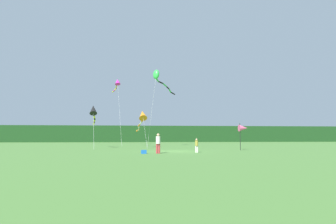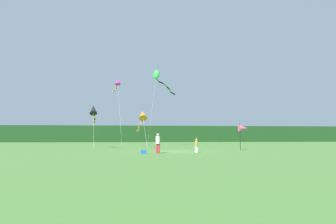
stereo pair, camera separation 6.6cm
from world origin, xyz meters
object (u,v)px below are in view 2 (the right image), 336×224
object	(u,v)px
cooler_box	(144,152)
kite_magenta	(117,83)
person_child	(196,145)
kite_orange	(142,116)
person_adult	(158,142)
banner_flag_pole	(243,128)
kite_black	(93,111)
kite_green	(159,78)

from	to	relation	value
cooler_box	kite_magenta	xyz separation A→B (m)	(-4.41, 20.52, 10.02)
person_child	kite_orange	size ratio (longest dim) A/B	0.12
person_adult	kite_orange	bearing A→B (deg)	96.29
cooler_box	banner_flag_pole	bearing A→B (deg)	24.04
person_child	banner_flag_pole	distance (m)	6.81
person_child	kite_orange	world-z (taller)	kite_orange
kite_orange	kite_black	xyz separation A→B (m)	(-5.93, -2.44, 0.44)
person_child	kite_magenta	bearing A→B (deg)	114.98
person_child	kite_green	bearing A→B (deg)	99.50
banner_flag_pole	kite_black	size ratio (longest dim) A/B	0.40
kite_black	banner_flag_pole	bearing A→B (deg)	-20.24
kite_black	person_child	bearing A→B (deg)	-41.40
kite_orange	kite_black	bearing A→B (deg)	-157.61
kite_black	kite_green	distance (m)	11.43
kite_green	person_child	bearing A→B (deg)	-80.50
person_adult	cooler_box	world-z (taller)	person_adult
banner_flag_pole	kite_magenta	bearing A→B (deg)	132.68
cooler_box	kite_magenta	distance (m)	23.26
kite_magenta	banner_flag_pole	bearing A→B (deg)	-47.32
kite_orange	person_adult	bearing A→B (deg)	-83.71
person_child	kite_green	distance (m)	17.94
kite_orange	kite_black	world-z (taller)	kite_black
cooler_box	banner_flag_pole	distance (m)	11.45
banner_flag_pole	kite_magenta	distance (m)	23.07
kite_magenta	kite_green	distance (m)	7.85
kite_orange	kite_magenta	bearing A→B (deg)	119.32
person_adult	kite_green	xyz separation A→B (m)	(0.93, 15.92, 9.24)
kite_green	kite_magenta	bearing A→B (deg)	146.17
person_adult	kite_black	bearing A→B (deg)	125.20
person_child	kite_green	size ratio (longest dim) A/B	0.11
kite_black	kite_orange	bearing A→B (deg)	22.39
kite_green	kite_black	bearing A→B (deg)	-146.44
banner_flag_pole	kite_orange	bearing A→B (deg)	141.03
person_adult	person_child	xyz separation A→B (m)	(3.44, 0.91, -0.24)
kite_magenta	kite_green	size ratio (longest dim) A/B	0.97
kite_magenta	kite_orange	xyz separation A→B (m)	(4.17, -7.42, -6.07)
kite_black	kite_green	xyz separation A→B (m)	(8.29, 5.50, 5.64)
person_adult	kite_green	bearing A→B (deg)	86.65
banner_flag_pole	person_child	bearing A→B (deg)	-148.61
person_child	kite_orange	distance (m)	13.36
kite_magenta	kite_black	distance (m)	11.50
cooler_box	banner_flag_pole	world-z (taller)	banner_flag_pole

